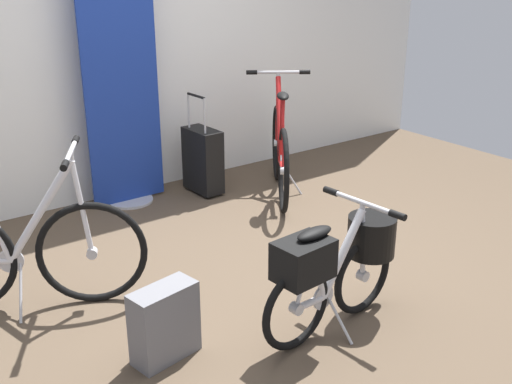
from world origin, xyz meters
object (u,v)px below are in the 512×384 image
object	(u,v)px
display_bike_left	(280,151)
rolling_suitcase	(203,160)
folding_bike_foreground	(338,262)
backpack_on_floor	(164,323)
floor_banner_stand	(123,98)
display_bike_right	(25,250)

from	to	relation	value
display_bike_left	rolling_suitcase	bearing A→B (deg)	141.28
rolling_suitcase	folding_bike_foreground	bearing A→B (deg)	-103.10
rolling_suitcase	display_bike_left	bearing A→B (deg)	-38.72
folding_bike_foreground	backpack_on_floor	distance (m)	0.94
floor_banner_stand	rolling_suitcase	bearing A→B (deg)	-15.77
folding_bike_foreground	rolling_suitcase	bearing A→B (deg)	76.90
display_bike_left	floor_banner_stand	bearing A→B (deg)	152.57
display_bike_left	backpack_on_floor	size ratio (longest dim) A/B	3.06
display_bike_left	rolling_suitcase	distance (m)	0.64
floor_banner_stand	display_bike_right	size ratio (longest dim) A/B	1.58
display_bike_right	backpack_on_floor	distance (m)	0.96
display_bike_right	folding_bike_foreground	bearing A→B (deg)	-43.02
floor_banner_stand	folding_bike_foreground	bearing A→B (deg)	-87.56
display_bike_left	rolling_suitcase	world-z (taller)	display_bike_left
folding_bike_foreground	display_bike_left	size ratio (longest dim) A/B	0.82
backpack_on_floor	floor_banner_stand	bearing A→B (deg)	68.82
display_bike_left	backpack_on_floor	world-z (taller)	display_bike_left
display_bike_right	rolling_suitcase	size ratio (longest dim) A/B	1.42
floor_banner_stand	folding_bike_foreground	world-z (taller)	floor_banner_stand
floor_banner_stand	folding_bike_foreground	distance (m)	2.33
display_bike_right	backpack_on_floor	size ratio (longest dim) A/B	3.08
display_bike_left	display_bike_right	xyz separation A→B (m)	(-2.23, -0.56, -0.02)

